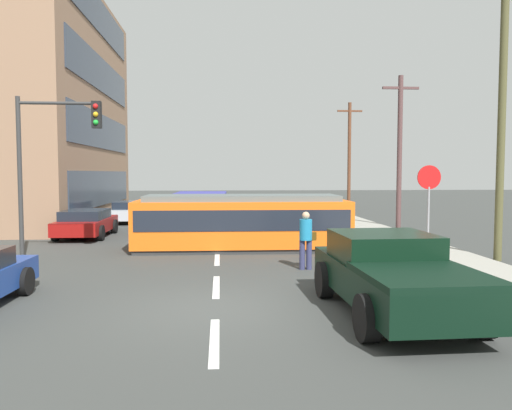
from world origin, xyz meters
TOP-DOWN VIEW (x-y plane):
  - ground_plane at (0.00, 10.00)m, footprint 120.00×120.00m
  - sidewalk_curb_right at (6.80, 6.00)m, footprint 3.20×36.00m
  - lane_stripe_0 at (0.00, -2.00)m, footprint 0.16×2.40m
  - lane_stripe_1 at (0.00, 2.00)m, footprint 0.16×2.40m
  - lane_stripe_2 at (0.00, 6.00)m, footprint 0.16×2.40m
  - lane_stripe_3 at (0.00, 14.04)m, footprint 0.16×2.40m
  - lane_stripe_4 at (0.00, 20.04)m, footprint 0.16×2.40m
  - streetcar_tram at (0.89, 8.04)m, footprint 7.70×2.58m
  - city_bus at (-0.89, 14.56)m, footprint 2.70×5.46m
  - pedestrian_crossing at (2.56, 4.05)m, footprint 0.51×0.36m
  - pickup_truck_parked at (3.46, -0.65)m, footprint 2.39×5.06m
  - parked_sedan_mid at (-5.68, 12.00)m, footprint 2.06×4.31m
  - parked_sedan_far at (-4.94, 18.52)m, footprint 2.01×4.05m
  - stop_sign at (6.72, 5.36)m, footprint 0.76×0.07m
  - traffic_light_mast at (-5.16, 6.11)m, footprint 2.61×0.33m
  - utility_pole_near at (8.86, 5.04)m, footprint 1.80×0.24m
  - utility_pole_mid at (8.89, 14.04)m, footprint 1.80×0.24m
  - utility_pole_far at (9.39, 25.66)m, footprint 1.80×0.24m

SIDE VIEW (x-z plane):
  - ground_plane at x=0.00m, z-range 0.00..0.00m
  - lane_stripe_0 at x=0.00m, z-range 0.00..0.01m
  - lane_stripe_1 at x=0.00m, z-range 0.00..0.01m
  - lane_stripe_2 at x=0.00m, z-range 0.00..0.01m
  - lane_stripe_3 at x=0.00m, z-range 0.00..0.01m
  - lane_stripe_4 at x=0.00m, z-range 0.00..0.01m
  - sidewalk_curb_right at x=6.80m, z-range 0.00..0.14m
  - parked_sedan_far at x=-4.94m, z-range 0.03..1.22m
  - parked_sedan_mid at x=-5.68m, z-range 0.03..1.22m
  - pickup_truck_parked at x=3.46m, z-range 0.02..1.57m
  - pedestrian_crossing at x=2.56m, z-range 0.11..1.78m
  - streetcar_tram at x=0.89m, z-range 0.03..2.02m
  - city_bus at x=-0.89m, z-range 0.13..1.92m
  - stop_sign at x=6.72m, z-range 0.75..3.63m
  - traffic_light_mast at x=-5.16m, z-range 1.01..6.17m
  - utility_pole_mid at x=8.89m, z-range 0.18..7.68m
  - utility_pole_far at x=9.39m, z-range 0.18..7.98m
  - utility_pole_near at x=8.86m, z-range 0.19..9.04m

